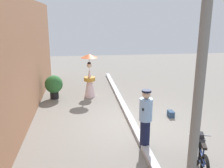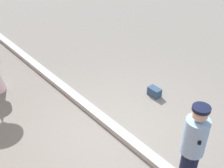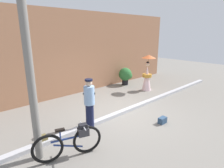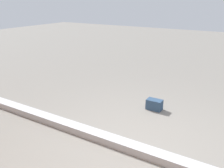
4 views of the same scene
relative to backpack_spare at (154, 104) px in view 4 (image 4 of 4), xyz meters
The scene contains 3 objects.
ground_plane 1.54m from the backpack_spare, 104.51° to the left, with size 30.00×30.00×0.00m, color gray.
sidewalk_curb 1.54m from the backpack_spare, 104.51° to the left, with size 14.00×0.20×0.12m, color #B2B2B7.
backpack_spare is the anchor object (origin of this frame).
Camera 4 is at (-1.18, 2.69, 2.09)m, focal length 38.58 mm.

